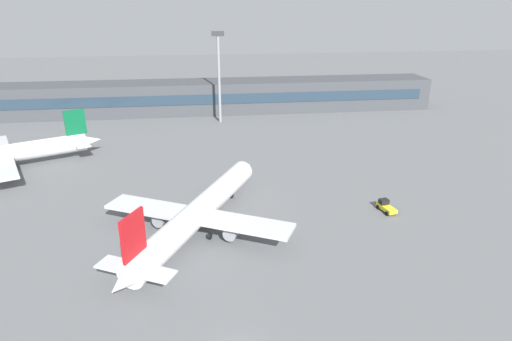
{
  "coord_description": "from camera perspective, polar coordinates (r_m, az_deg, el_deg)",
  "views": [
    {
      "loc": [
        -2.53,
        -31.72,
        31.37
      ],
      "look_at": [
        6.83,
        40.0,
        3.0
      ],
      "focal_mm": 30.83,
      "sensor_mm": 36.0,
      "label": 1
    }
  ],
  "objects": [
    {
      "name": "ground_plane",
      "position": [
        78.32,
        -4.97,
        -2.28
      ],
      "size": [
        400.0,
        400.0,
        0.0
      ],
      "primitive_type": "plane",
      "color": "slate"
    },
    {
      "name": "terminal_building",
      "position": [
        131.54,
        -6.27,
        9.5
      ],
      "size": [
        131.9,
        12.13,
        9.0
      ],
      "color": "#3F4247",
      "rests_on": "ground_plane"
    },
    {
      "name": "airplane_near",
      "position": [
        63.71,
        -7.25,
        -5.17
      ],
      "size": [
        26.86,
        37.08,
        9.97
      ],
      "color": "white",
      "rests_on": "ground_plane"
    },
    {
      "name": "floodlight_tower_west",
      "position": [
        118.14,
        -4.84,
        12.8
      ],
      "size": [
        3.2,
        0.8,
        23.67
      ],
      "color": "gray",
      "rests_on": "ground_plane"
    },
    {
      "name": "baggage_tug_yellow",
      "position": [
        72.46,
        16.5,
        -4.49
      ],
      "size": [
        2.43,
        3.84,
        1.75
      ],
      "color": "yellow",
      "rests_on": "ground_plane"
    }
  ]
}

